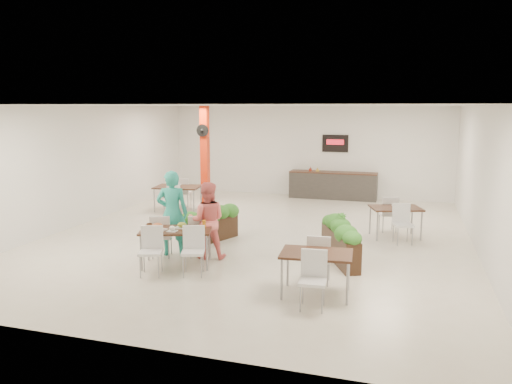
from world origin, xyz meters
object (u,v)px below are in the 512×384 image
(side_table_c, at_px, (316,260))
(planter_left, at_px, (211,222))
(red_column, at_px, (205,153))
(planter_right, at_px, (340,238))
(diner_man, at_px, (172,213))
(diner_woman, at_px, (207,220))
(main_table, at_px, (176,235))
(side_table_a, at_px, (178,190))
(side_table_b, at_px, (396,212))
(service_counter, at_px, (333,185))

(side_table_c, bearing_deg, planter_left, 133.65)
(red_column, xyz_separation_m, planter_right, (5.19, -5.24, -1.14))
(planter_right, bearing_deg, diner_man, -170.63)
(diner_woman, bearing_deg, red_column, -84.66)
(red_column, xyz_separation_m, main_table, (2.07, -6.48, -1.01))
(diner_woman, xyz_separation_m, side_table_a, (-2.77, 4.33, -0.17))
(planter_left, height_order, side_table_c, side_table_c)
(side_table_c, bearing_deg, side_table_a, 127.98)
(red_column, relative_size, side_table_b, 1.92)
(red_column, relative_size, planter_left, 2.00)
(main_table, distance_m, side_table_c, 3.08)
(service_counter, bearing_deg, diner_woman, -101.18)
(diner_man, bearing_deg, service_counter, -124.53)
(service_counter, relative_size, planter_left, 1.87)
(service_counter, relative_size, diner_woman, 1.84)
(diner_woman, xyz_separation_m, side_table_b, (3.75, 2.93, -0.18))
(diner_woman, xyz_separation_m, side_table_c, (2.58, -1.43, -0.19))
(red_column, bearing_deg, side_table_b, -24.91)
(diner_woman, bearing_deg, main_table, 40.46)
(side_table_c, bearing_deg, planter_right, 81.14)
(planter_right, height_order, side_table_b, planter_right)
(diner_woman, distance_m, planter_right, 2.79)
(diner_woman, distance_m, side_table_a, 5.14)
(planter_left, bearing_deg, side_table_a, 127.14)
(service_counter, bearing_deg, planter_right, -80.44)
(diner_woman, bearing_deg, side_table_c, 133.28)
(planter_left, xyz_separation_m, planter_right, (3.12, -0.63, 0.01))
(side_table_b, bearing_deg, service_counter, 96.17)
(planter_right, relative_size, side_table_a, 1.10)
(main_table, relative_size, diner_woman, 1.18)
(planter_left, relative_size, side_table_c, 0.97)
(diner_man, distance_m, planter_right, 3.59)
(planter_right, height_order, side_table_a, planter_right)
(side_table_a, relative_size, side_table_c, 1.01)
(main_table, height_order, side_table_c, same)
(side_table_c, bearing_deg, diner_man, 152.17)
(main_table, relative_size, side_table_c, 1.16)
(diner_woman, relative_size, side_table_c, 0.99)
(service_counter, xyz_separation_m, planter_left, (-1.93, -6.48, -0.01))
(red_column, height_order, diner_man, red_column)
(side_table_b, height_order, side_table_c, same)
(red_column, distance_m, planter_left, 5.19)
(side_table_a, bearing_deg, planter_left, -60.07)
(service_counter, height_order, side_table_a, service_counter)
(red_column, distance_m, service_counter, 4.56)
(red_column, distance_m, side_table_b, 6.94)
(diner_man, distance_m, planter_left, 1.34)
(red_column, bearing_deg, planter_right, -45.25)
(red_column, height_order, planter_right, red_column)
(diner_woman, height_order, side_table_b, diner_woman)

